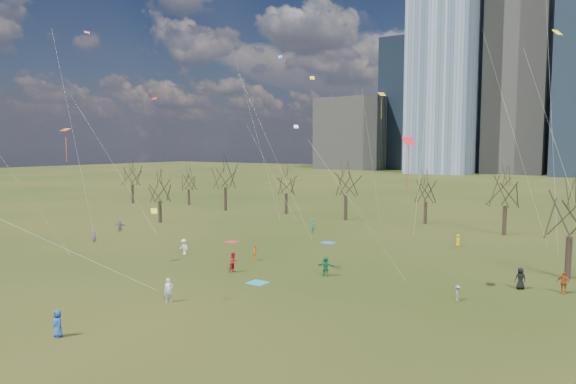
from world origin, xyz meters
The scene contains 20 objects.
ground centered at (0.00, 0.00, 0.00)m, with size 500.00×500.00×0.00m, color black.
downtown_skyline centered at (-2.43, 210.64, 39.01)m, with size 212.50×78.00×118.00m.
bare_tree_row centered at (-0.09, 37.22, 6.12)m, with size 113.04×29.80×9.50m.
blanket_teal centered at (3.41, 1.79, 0.01)m, with size 1.60×1.50×0.03m, color teal.
blanket_navy centered at (-0.17, 21.42, 0.01)m, with size 1.60×1.50×0.03m, color #255FAE.
blanket_crimson centered at (-10.50, 15.48, 0.01)m, with size 1.60×1.50×0.03m, color red.
person_0 centered at (0.41, -15.20, 0.87)m, with size 0.85×0.55×1.73m, color #224293.
person_1 centered at (0.98, -6.36, 0.93)m, with size 0.68×0.44×1.86m, color silver.
person_2 centered at (-0.69, 3.59, 0.97)m, with size 0.94×0.73×1.93m, color #B01922.
person_3 centered at (19.43, 5.94, 0.61)m, with size 0.78×0.45×1.21m, color slate.
person_4 centered at (-1.93, 8.64, 0.84)m, with size 0.99×0.41×1.69m, color orange.
person_5 centered at (7.31, 7.01, 0.90)m, with size 1.67×0.53×1.80m, color #1A7742.
person_6 centered at (22.98, 11.95, 0.91)m, with size 0.89×0.58×1.81m, color black.
person_7 centered at (-24.58, 6.00, 0.72)m, with size 0.53×0.35×1.45m, color #7E468D.
person_9 centered at (-10.34, 6.92, 0.85)m, with size 1.09×0.63×1.69m, color silver.
person_10 centered at (26.09, 12.46, 0.90)m, with size 1.06×0.44×1.81m, color #A34217.
person_11 centered at (-28.13, 12.85, 0.85)m, with size 1.57×0.50×1.70m, color slate.
person_12 centered at (13.91, 27.47, 0.75)m, with size 0.74×0.48×1.50m, color yellow.
person_13 centered at (-5.15, 26.40, 0.94)m, with size 0.69×0.45×1.88m, color #176B5D.
kites_airborne centered at (6.02, 14.19, 13.59)m, with size 56.01×48.75×36.37m.
Camera 1 is at (29.27, -33.57, 11.90)m, focal length 32.00 mm.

